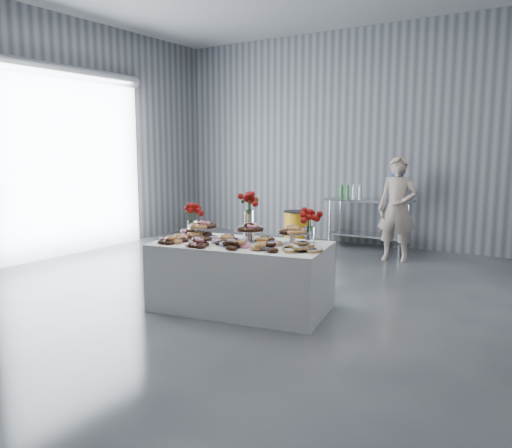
{
  "coord_description": "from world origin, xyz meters",
  "views": [
    {
      "loc": [
        3.31,
        -4.54,
        1.77
      ],
      "look_at": [
        0.24,
        0.29,
        0.92
      ],
      "focal_mm": 35.0,
      "sensor_mm": 36.0,
      "label": 1
    }
  ],
  "objects_px": {
    "water_jug": "(397,186)",
    "person": "(397,209)",
    "prep_table": "(369,214)",
    "trash_barrel": "(296,228)",
    "display_table": "(241,276)"
  },
  "relations": [
    {
      "from": "water_jug",
      "to": "person",
      "type": "distance_m",
      "value": 0.86
    },
    {
      "from": "prep_table",
      "to": "trash_barrel",
      "type": "relative_size",
      "value": 2.36
    },
    {
      "from": "person",
      "to": "trash_barrel",
      "type": "relative_size",
      "value": 2.64
    },
    {
      "from": "display_table",
      "to": "prep_table",
      "type": "distance_m",
      "value": 4.15
    },
    {
      "from": "water_jug",
      "to": "trash_barrel",
      "type": "relative_size",
      "value": 0.87
    },
    {
      "from": "display_table",
      "to": "water_jug",
      "type": "height_order",
      "value": "water_jug"
    },
    {
      "from": "display_table",
      "to": "water_jug",
      "type": "xyz_separation_m",
      "value": [
        0.49,
        4.15,
        0.77
      ]
    },
    {
      "from": "person",
      "to": "prep_table",
      "type": "bearing_deg",
      "value": 130.92
    },
    {
      "from": "person",
      "to": "trash_barrel",
      "type": "distance_m",
      "value": 2.12
    },
    {
      "from": "water_jug",
      "to": "person",
      "type": "relative_size",
      "value": 0.33
    },
    {
      "from": "prep_table",
      "to": "person",
      "type": "height_order",
      "value": "person"
    },
    {
      "from": "person",
      "to": "trash_barrel",
      "type": "bearing_deg",
      "value": 165.61
    },
    {
      "from": "person",
      "to": "trash_barrel",
      "type": "height_order",
      "value": "person"
    },
    {
      "from": "display_table",
      "to": "person",
      "type": "height_order",
      "value": "person"
    },
    {
      "from": "water_jug",
      "to": "trash_barrel",
      "type": "height_order",
      "value": "water_jug"
    }
  ]
}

